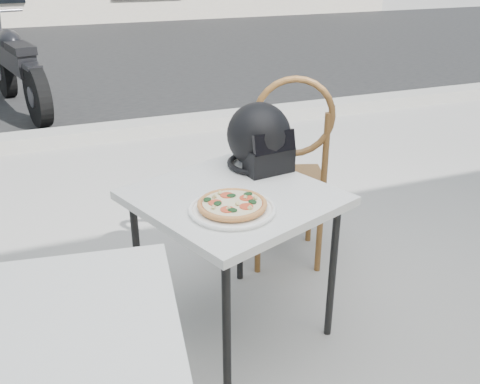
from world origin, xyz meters
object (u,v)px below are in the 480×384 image
object	(u,v)px
plate	(232,209)
motorcycle	(17,69)
pizza	(232,204)
cafe_chair_main	(289,163)
cafe_table_main	(234,207)
cafe_table_side	(41,348)
helmet	(260,139)

from	to	relation	value
plate	motorcycle	bearing A→B (deg)	100.22
pizza	plate	bearing A→B (deg)	-102.96
plate	cafe_chair_main	world-z (taller)	cafe_chair_main
cafe_chair_main	cafe_table_main	bearing A→B (deg)	62.23
plate	motorcycle	distance (m)	4.36
cafe_table_main	cafe_table_side	distance (m)	0.97
cafe_table_side	motorcycle	size ratio (longest dim) A/B	0.42
pizza	motorcycle	distance (m)	4.36
pizza	cafe_table_side	size ratio (longest dim) A/B	0.34
cafe_table_main	plate	bearing A→B (deg)	-112.78
pizza	motorcycle	size ratio (longest dim) A/B	0.14
pizza	motorcycle	world-z (taller)	motorcycle
cafe_chair_main	cafe_table_side	xyz separation A→B (m)	(-1.22, -1.04, 0.04)
helmet	plate	bearing A→B (deg)	-133.26
helmet	cafe_chair_main	world-z (taller)	cafe_chair_main
pizza	cafe_chair_main	bearing A→B (deg)	48.11
plate	pizza	distance (m)	0.02
helmet	motorcycle	world-z (taller)	motorcycle
pizza	helmet	bearing A→B (deg)	54.50
helmet	motorcycle	size ratio (longest dim) A/B	0.17
cafe_table_side	cafe_chair_main	bearing A→B (deg)	40.42
cafe_table_main	pizza	world-z (taller)	pizza
plate	cafe_table_side	distance (m)	0.84
plate	cafe_chair_main	distance (m)	0.78
cafe_table_main	pizza	bearing A→B (deg)	-112.79
cafe_table_main	motorcycle	world-z (taller)	motorcycle
cafe_table_main	cafe_table_side	size ratio (longest dim) A/B	1.13
cafe_table_main	cafe_table_side	xyz separation A→B (m)	(-0.76, -0.60, 0.01)
cafe_table_main	cafe_chair_main	bearing A→B (deg)	43.45
pizza	cafe_chair_main	size ratio (longest dim) A/B	0.27
helmet	cafe_table_main	bearing A→B (deg)	-139.61
cafe_chair_main	helmet	bearing A→B (deg)	57.65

